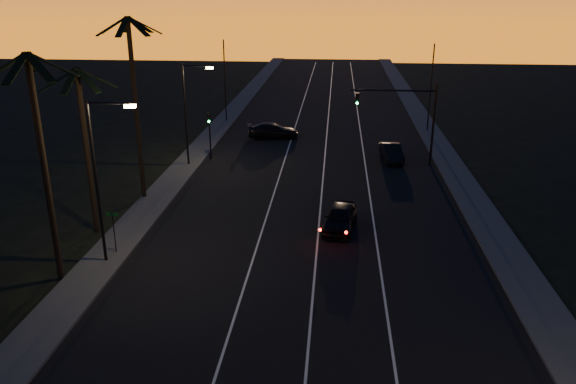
# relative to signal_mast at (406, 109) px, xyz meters

# --- Properties ---
(road) EXTENTS (20.00, 170.00, 0.01)m
(road) POSITION_rel_signal_mast_xyz_m (-7.14, -9.99, -4.78)
(road) COLOR black
(road) RESTS_ON ground
(sidewalk_left) EXTENTS (2.40, 170.00, 0.16)m
(sidewalk_left) POSITION_rel_signal_mast_xyz_m (-18.34, -9.99, -4.70)
(sidewalk_left) COLOR #383835
(sidewalk_left) RESTS_ON ground
(sidewalk_right) EXTENTS (2.40, 170.00, 0.16)m
(sidewalk_right) POSITION_rel_signal_mast_xyz_m (4.06, -9.99, -4.70)
(sidewalk_right) COLOR #383835
(sidewalk_right) RESTS_ON ground
(lane_stripe_left) EXTENTS (0.12, 160.00, 0.01)m
(lane_stripe_left) POSITION_rel_signal_mast_xyz_m (-10.14, -9.99, -4.76)
(lane_stripe_left) COLOR silver
(lane_stripe_left) RESTS_ON road
(lane_stripe_mid) EXTENTS (0.12, 160.00, 0.01)m
(lane_stripe_mid) POSITION_rel_signal_mast_xyz_m (-6.64, -9.99, -4.76)
(lane_stripe_mid) COLOR silver
(lane_stripe_mid) RESTS_ON road
(lane_stripe_right) EXTENTS (0.12, 160.00, 0.01)m
(lane_stripe_right) POSITION_rel_signal_mast_xyz_m (-3.14, -9.99, -4.76)
(lane_stripe_right) COLOR silver
(lane_stripe_right) RESTS_ON road
(palm_near) EXTENTS (4.25, 4.16, 11.53)m
(palm_near) POSITION_rel_signal_mast_xyz_m (-19.74, -21.99, 2.29)
(palm_near) COLOR black
(palm_near) RESTS_ON ground
(palm_mid) EXTENTS (4.25, 4.16, 10.03)m
(palm_mid) POSITION_rel_signal_mast_xyz_m (-20.34, -15.99, 1.47)
(palm_mid) COLOR black
(palm_mid) RESTS_ON ground
(palm_far) EXTENTS (4.25, 4.16, 12.53)m
(palm_far) POSITION_rel_signal_mast_xyz_m (-19.34, -9.99, 2.83)
(palm_far) COLOR black
(palm_far) RESTS_ON ground
(streetlight_left_near) EXTENTS (2.55, 0.26, 9.00)m
(streetlight_left_near) POSITION_rel_signal_mast_xyz_m (-17.84, -19.99, 0.54)
(streetlight_left_near) COLOR black
(streetlight_left_near) RESTS_ON ground
(streetlight_left_far) EXTENTS (2.55, 0.26, 8.50)m
(streetlight_left_far) POSITION_rel_signal_mast_xyz_m (-17.82, -1.99, 0.28)
(streetlight_left_far) COLOR black
(streetlight_left_far) RESTS_ON ground
(street_sign) EXTENTS (0.70, 0.06, 2.60)m
(street_sign) POSITION_rel_signal_mast_xyz_m (-17.94, -18.99, -3.13)
(street_sign) COLOR black
(street_sign) RESTS_ON ground
(signal_mast) EXTENTS (7.10, 0.41, 7.00)m
(signal_mast) POSITION_rel_signal_mast_xyz_m (0.00, 0.00, 0.00)
(signal_mast) COLOR black
(signal_mast) RESTS_ON ground
(signal_post) EXTENTS (0.28, 0.37, 4.20)m
(signal_post) POSITION_rel_signal_mast_xyz_m (-16.64, -0.01, -1.89)
(signal_post) COLOR black
(signal_post) RESTS_ON ground
(far_pole_left) EXTENTS (0.14, 0.14, 9.00)m
(far_pole_left) POSITION_rel_signal_mast_xyz_m (-18.14, 15.01, -0.28)
(far_pole_left) COLOR black
(far_pole_left) RESTS_ON ground
(far_pole_right) EXTENTS (0.14, 0.14, 9.00)m
(far_pole_right) POSITION_rel_signal_mast_xyz_m (3.86, 12.01, -0.28)
(far_pole_right) COLOR black
(far_pole_right) RESTS_ON ground
(lead_car) EXTENTS (2.50, 5.20, 1.53)m
(lead_car) POSITION_rel_signal_mast_xyz_m (-5.32, -14.35, -4.01)
(lead_car) COLOR black
(lead_car) RESTS_ON road
(right_car) EXTENTS (1.96, 4.51, 1.44)m
(right_car) POSITION_rel_signal_mast_xyz_m (-0.83, 0.92, -4.05)
(right_car) COLOR black
(right_car) RESTS_ON road
(cross_car) EXTENTS (5.33, 2.73, 1.48)m
(cross_car) POSITION_rel_signal_mast_xyz_m (-12.00, 7.89, -4.03)
(cross_car) COLOR black
(cross_car) RESTS_ON road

